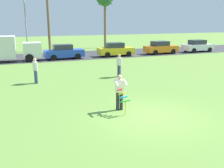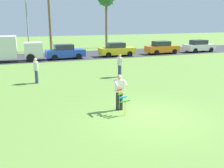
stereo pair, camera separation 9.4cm
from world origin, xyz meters
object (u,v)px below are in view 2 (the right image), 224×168
person_walker_far (120,65)px  parked_truck_white_box (4,48)px  parked_car_yellow (117,50)px  person_kite_flyer (120,91)px  person_walker_near (36,70)px  palm_tree_centre_far (106,2)px  parked_car_white (199,46)px  streetlight_pole (27,21)px  parked_car_blue (65,52)px  kite_held (123,98)px  parked_car_orange (162,48)px

person_walker_far → parked_truck_white_box: bearing=128.2°
parked_car_yellow → person_walker_far: person_walker_far is taller
person_kite_flyer → person_walker_near: same height
palm_tree_centre_far → person_walker_near: bearing=-121.3°
parked_car_white → person_walker_near: bearing=-154.5°
streetlight_pole → parked_truck_white_box: bearing=-110.5°
parked_truck_white_box → palm_tree_centre_far: palm_tree_centre_far is taller
person_kite_flyer → streetlight_pole: streetlight_pole is taller
parked_car_blue → palm_tree_centre_far: (8.13, 9.38, 6.02)m
parked_car_yellow → parked_car_white: same height
streetlight_pole → parked_car_yellow: bearing=-38.9°
person_kite_flyer → palm_tree_centre_far: bearing=71.8°
kite_held → parked_truck_white_box: bearing=106.8°
parked_car_orange → streetlight_pole: 17.62m
parked_car_orange → streetlight_pole: streetlight_pole is taller
person_kite_flyer → parked_truck_white_box: size_ratio=0.26×
kite_held → streetlight_pole: (-2.61, 25.66, 3.22)m
kite_held → palm_tree_centre_far: bearing=72.1°
parked_car_white → streetlight_pole: 22.82m
parked_car_yellow → parked_car_orange: (6.13, -0.00, 0.00)m
person_kite_flyer → person_walker_far: (2.82, 6.85, -0.02)m
kite_held → person_walker_near: size_ratio=0.67×
kite_held → parked_car_yellow: size_ratio=0.27×
parked_car_yellow → parked_car_white: (11.84, -0.00, 0.00)m
person_kite_flyer → parked_car_orange: size_ratio=0.41×
parked_truck_white_box → streetlight_pole: size_ratio=0.97×
parked_car_blue → parked_car_yellow: (6.09, 0.00, 0.00)m
person_kite_flyer → person_walker_near: size_ratio=1.00×
kite_held → palm_tree_centre_far: (8.86, 27.43, 6.01)m
parked_car_blue → streetlight_pole: streetlight_pole is taller
kite_held → parked_car_yellow: bearing=69.3°
parked_car_yellow → person_kite_flyer: bearing=-111.2°
person_walker_near → person_walker_far: same height
streetlight_pole → parked_car_orange: bearing=-26.0°
parked_truck_white_box → parked_car_white: (24.12, 0.00, -0.64)m
person_walker_far → streetlight_pole: bearing=106.8°
parked_car_white → palm_tree_centre_far: palm_tree_centre_far is taller
kite_held → parked_truck_white_box: (-5.46, 18.05, 0.63)m
palm_tree_centre_far → person_walker_far: (-5.98, -19.97, -5.86)m
parked_car_yellow → parked_truck_white_box: bearing=-180.0°
parked_car_white → person_walker_far: (-15.77, -10.59, 0.16)m
parked_car_yellow → person_walker_near: (-9.99, -10.42, 0.16)m
kite_held → parked_car_white: (18.66, 18.05, -0.01)m
person_walker_far → parked_car_yellow: bearing=69.6°
person_kite_flyer → parked_car_white: bearing=43.2°
streetlight_pole → person_walker_near: size_ratio=4.05×
parked_car_orange → palm_tree_centre_far: (-4.09, 9.38, 6.02)m
person_kite_flyer → parked_car_blue: size_ratio=0.41×
kite_held → person_walker_far: (2.88, 7.46, 0.15)m
parked_truck_white_box → parked_car_orange: 18.43m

